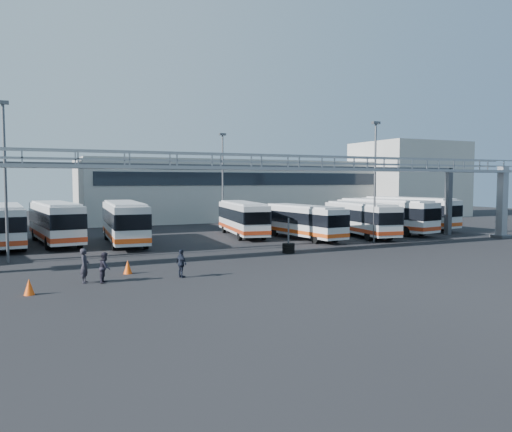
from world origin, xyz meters
name	(u,v)px	position (x,y,z in m)	size (l,w,h in m)	color
ground	(290,265)	(0.00, 0.00, 0.00)	(140.00, 140.00, 0.00)	black
gantry	(251,177)	(0.00, 5.87, 5.51)	(51.40, 5.15, 7.10)	gray
warehouse	(235,190)	(12.00, 38.00, 4.00)	(42.00, 14.00, 8.00)	#9E9E99
building_right	(408,179)	(38.00, 32.00, 5.50)	(14.00, 12.00, 11.00)	#B2B2AD
light_pole_left	(5,173)	(-16.00, 8.00, 5.73)	(0.70, 0.35, 10.21)	#4C4F54
light_pole_mid	(375,175)	(12.00, 7.00, 5.73)	(0.70, 0.35, 10.21)	#4C4F54
light_pole_back	(223,176)	(4.00, 22.00, 5.73)	(0.70, 0.35, 10.21)	#4C4F54
bus_1	(5,224)	(-16.40, 16.96, 1.86)	(3.16, 11.19, 3.36)	silver
bus_2	(55,221)	(-12.70, 17.23, 1.92)	(3.90, 11.65, 3.47)	silver
bus_3	(124,221)	(-7.50, 14.80, 1.93)	(3.43, 11.66, 3.50)	silver
bus_5	(242,217)	(3.74, 16.16, 1.79)	(4.19, 10.94, 3.24)	silver
bus_6	(303,220)	(7.71, 11.59, 1.69)	(3.16, 10.22, 3.05)	silver
bus_7	(360,218)	(13.71, 11.22, 1.76)	(3.80, 10.73, 3.19)	silver
bus_8	(385,214)	(17.81, 12.68, 1.88)	(4.36, 11.45, 3.39)	silver
bus_9	(409,211)	(23.07, 15.18, 1.91)	(4.48, 11.65, 3.45)	silver
pedestrian_a	(85,266)	(-12.24, -0.50, 0.89)	(0.65, 0.43, 1.78)	#222028
pedestrian_b	(105,267)	(-11.28, -0.78, 0.78)	(0.76, 0.59, 1.56)	#211F2B
pedestrian_d	(181,263)	(-7.34, -1.19, 0.77)	(0.90, 0.38, 1.54)	black
cone_left	(29,287)	(-14.86, -2.27, 0.38)	(0.48, 0.48, 0.76)	#F24E0D
cone_right	(128,267)	(-9.77, 1.16, 0.39)	(0.48, 0.48, 0.77)	#F24E0D
tire_stack	(288,247)	(2.34, 4.50, 0.43)	(0.90, 0.90, 2.56)	black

